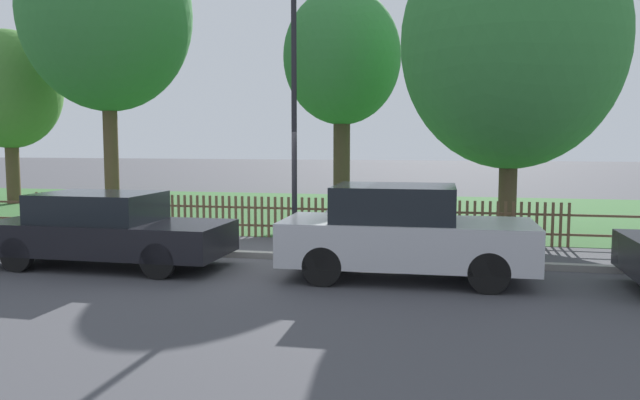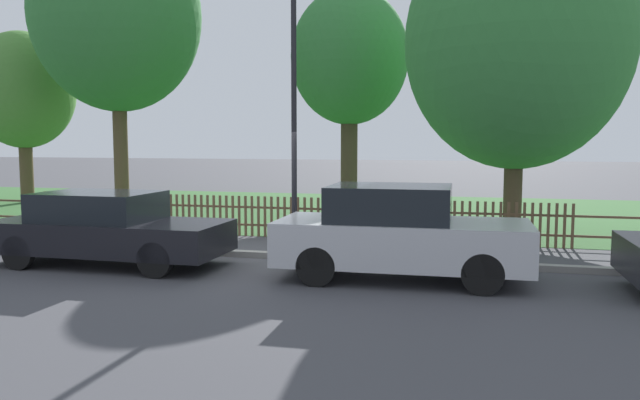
# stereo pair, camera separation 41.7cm
# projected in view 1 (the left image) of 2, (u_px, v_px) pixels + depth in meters

# --- Properties ---
(ground_plane) EXTENTS (120.00, 120.00, 0.00)m
(ground_plane) POSITION_uv_depth(u_px,v_px,m) (242.00, 258.00, 12.36)
(ground_plane) COLOR #424247
(kerb_stone) EXTENTS (42.20, 0.20, 0.12)m
(kerb_stone) POSITION_uv_depth(u_px,v_px,m) (243.00, 254.00, 12.45)
(kerb_stone) COLOR gray
(kerb_stone) RESTS_ON ground
(grass_strip) EXTENTS (42.20, 11.88, 0.01)m
(grass_strip) POSITION_uv_depth(u_px,v_px,m) (328.00, 210.00, 20.74)
(grass_strip) COLOR #33602D
(grass_strip) RESTS_ON ground
(park_fence) EXTENTS (42.20, 0.05, 0.98)m
(park_fence) POSITION_uv_depth(u_px,v_px,m) (279.00, 217.00, 14.93)
(park_fence) COLOR brown
(park_fence) RESTS_ON ground
(parked_car_navy_estate) EXTENTS (4.42, 1.76, 1.37)m
(parked_car_navy_estate) POSITION_uv_depth(u_px,v_px,m) (107.00, 229.00, 11.51)
(parked_car_navy_estate) COLOR black
(parked_car_navy_estate) RESTS_ON ground
(parked_car_red_compact) EXTENTS (4.20, 1.84, 1.58)m
(parked_car_red_compact) POSITION_uv_depth(u_px,v_px,m) (404.00, 232.00, 10.46)
(parked_car_red_compact) COLOR #BCBCC1
(parked_car_red_compact) RESTS_ON ground
(covered_motorcycle) EXTENTS (2.07, 0.76, 1.07)m
(covered_motorcycle) POSITION_uv_depth(u_px,v_px,m) (369.00, 217.00, 13.59)
(covered_motorcycle) COLOR black
(covered_motorcycle) RESTS_ON ground
(tree_nearest_kerb) EXTENTS (3.70, 3.70, 6.29)m
(tree_nearest_kerb) POSITION_uv_depth(u_px,v_px,m) (9.00, 90.00, 22.53)
(tree_nearest_kerb) COLOR brown
(tree_nearest_kerb) RESTS_ON ground
(tree_behind_motorcycle) EXTENTS (5.42, 5.42, 9.49)m
(tree_behind_motorcycle) POSITION_uv_depth(u_px,v_px,m) (107.00, 14.00, 19.93)
(tree_behind_motorcycle) COLOR brown
(tree_behind_motorcycle) RESTS_ON ground
(tree_mid_park) EXTENTS (3.74, 3.74, 7.12)m
(tree_mid_park) POSITION_uv_depth(u_px,v_px,m) (342.00, 59.00, 19.83)
(tree_mid_park) COLOR #473828
(tree_mid_park) RESTS_ON ground
(tree_far_left) EXTENTS (5.35, 5.35, 7.78)m
(tree_far_left) POSITION_uv_depth(u_px,v_px,m) (512.00, 42.00, 15.06)
(tree_far_left) COLOR #473828
(tree_far_left) RESTS_ON ground
(street_lamp) EXTENTS (0.20, 0.79, 6.41)m
(street_lamp) POSITION_uv_depth(u_px,v_px,m) (293.00, 58.00, 12.40)
(street_lamp) COLOR black
(street_lamp) RESTS_ON ground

